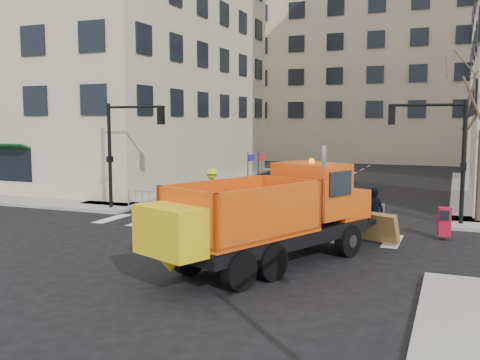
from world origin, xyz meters
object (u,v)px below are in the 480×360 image
at_px(cop_a, 347,208).
at_px(cop_b, 348,215).
at_px(plow_truck, 269,214).
at_px(newspaper_box, 444,222).
at_px(cop_c, 374,212).
at_px(worker, 212,187).

distance_m(cop_a, cop_b, 1.48).
height_order(plow_truck, cop_a, plow_truck).
xyz_separation_m(plow_truck, newspaper_box, (4.95, 6.08, -0.97)).
relative_size(cop_c, worker, 1.00).
height_order(plow_truck, cop_b, plow_truck).
height_order(cop_a, cop_b, cop_a).
bearing_deg(cop_c, newspaper_box, 124.94).
bearing_deg(plow_truck, cop_a, 11.36).
relative_size(plow_truck, newspaper_box, 9.00).
xyz_separation_m(cop_a, newspaper_box, (3.71, 0.03, -0.31)).
distance_m(cop_a, cop_c, 1.30).
height_order(plow_truck, worker, plow_truck).
distance_m(cop_b, cop_c, 1.22).
relative_size(cop_a, cop_b, 1.03).
relative_size(cop_b, cop_c, 1.00).
relative_size(plow_truck, cop_c, 5.02).
bearing_deg(plow_truck, newspaper_box, -16.19).
distance_m(cop_c, newspaper_box, 2.62).
relative_size(worker, newspaper_box, 1.79).
relative_size(cop_a, worker, 1.02).
xyz_separation_m(cop_a, worker, (-7.49, 3.15, 0.13)).
bearing_deg(cop_b, cop_c, -140.99).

